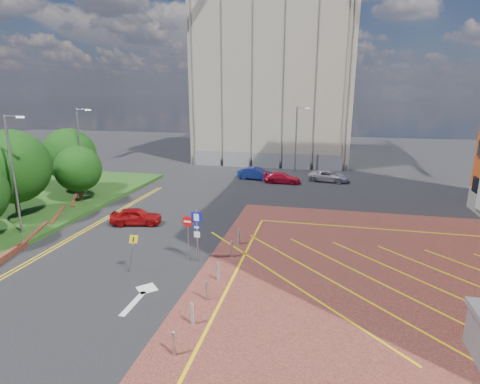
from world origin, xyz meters
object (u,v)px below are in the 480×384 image
(tree_c, at_px, (78,169))
(lamp_left_far, at_px, (81,149))
(car_red_left, at_px, (136,216))
(car_red_back, at_px, (282,178))
(tree_b, at_px, (11,167))
(car_silver_back, at_px, (328,176))
(lamp_left_near, at_px, (14,171))
(tree_d, at_px, (69,155))
(sign_cluster, at_px, (194,230))
(warning_sign, at_px, (132,249))
(lamp_back, at_px, (297,137))
(car_blue_back, at_px, (256,173))

(tree_c, bearing_deg, lamp_left_far, 114.71)
(car_red_left, xyz_separation_m, car_red_back, (9.20, 15.81, -0.06))
(tree_b, height_order, car_silver_back, tree_b)
(lamp_left_far, relative_size, car_silver_back, 1.81)
(lamp_left_near, height_order, car_red_back, lamp_left_near)
(tree_c, bearing_deg, car_red_back, 35.71)
(lamp_left_far, bearing_deg, tree_d, 154.32)
(tree_d, distance_m, sign_cluster, 20.74)
(warning_sign, xyz_separation_m, car_red_back, (5.55, 23.08, -0.85))
(tree_b, height_order, lamp_back, lamp_back)
(tree_d, distance_m, car_blue_back, 19.55)
(tree_d, distance_m, lamp_left_near, 11.76)
(tree_b, xyz_separation_m, car_silver_back, (23.57, 18.83, -3.62))
(tree_d, relative_size, car_silver_back, 1.38)
(tree_c, distance_m, warning_sign, 15.79)
(tree_d, height_order, car_blue_back, tree_d)
(lamp_left_near, distance_m, sign_cluster, 13.04)
(lamp_back, distance_m, sign_cluster, 27.38)
(lamp_back, relative_size, sign_cluster, 2.50)
(car_blue_back, relative_size, car_silver_back, 0.94)
(car_red_back, distance_m, car_silver_back, 5.34)
(tree_b, distance_m, tree_c, 5.49)
(tree_b, height_order, tree_d, tree_b)
(lamp_back, bearing_deg, sign_cluster, -97.97)
(tree_c, height_order, car_red_left, tree_c)
(tree_d, height_order, lamp_left_near, lamp_left_near)
(car_red_left, bearing_deg, tree_c, 49.07)
(tree_c, bearing_deg, lamp_back, 45.68)
(tree_b, relative_size, tree_d, 1.11)
(tree_d, relative_size, lamp_left_far, 0.76)
(lamp_left_near, xyz_separation_m, car_red_back, (15.50, 19.92, -4.08))
(car_blue_back, bearing_deg, car_red_back, -101.33)
(lamp_back, bearing_deg, lamp_left_near, -122.40)
(car_blue_back, distance_m, car_red_back, 3.35)
(lamp_left_near, relative_size, sign_cluster, 2.50)
(tree_b, relative_size, car_blue_back, 1.62)
(tree_c, xyz_separation_m, tree_d, (-3.00, 3.00, 0.68))
(car_red_left, bearing_deg, sign_cluster, -141.69)
(warning_sign, bearing_deg, car_red_left, 116.64)
(car_blue_back, bearing_deg, sign_cluster, -169.93)
(tree_b, bearing_deg, lamp_left_near, -44.25)
(tree_c, relative_size, sign_cluster, 1.53)
(lamp_back, bearing_deg, car_red_left, -114.98)
(tree_c, height_order, warning_sign, tree_c)
(car_red_left, bearing_deg, car_silver_back, -51.77)
(lamp_left_far, height_order, warning_sign, lamp_left_far)
(lamp_back, bearing_deg, tree_c, -134.32)
(lamp_back, height_order, sign_cluster, lamp_back)
(tree_b, distance_m, car_blue_back, 24.05)
(lamp_left_far, height_order, car_blue_back, lamp_left_far)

